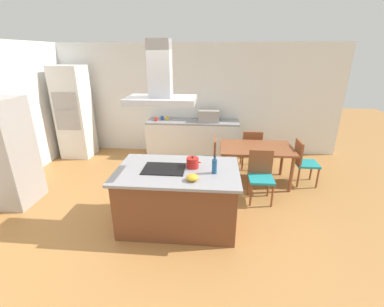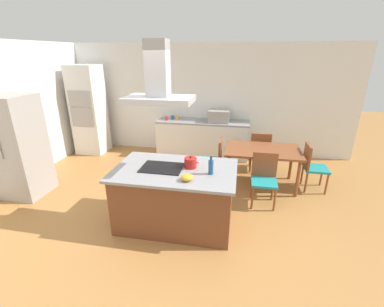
% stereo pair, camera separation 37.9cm
% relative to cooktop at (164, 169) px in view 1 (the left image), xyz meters
% --- Properties ---
extents(ground, '(16.00, 16.00, 0.00)m').
position_rel_cooktop_xyz_m(ground, '(0.19, 1.50, -0.91)').
color(ground, '#AD753D').
extents(wall_back, '(7.20, 0.10, 2.70)m').
position_rel_cooktop_xyz_m(wall_back, '(0.19, 3.25, 0.44)').
color(wall_back, white).
rests_on(wall_back, ground).
extents(kitchen_island, '(1.77, 1.12, 0.90)m').
position_rel_cooktop_xyz_m(kitchen_island, '(0.19, 0.00, -0.45)').
color(kitchen_island, brown).
rests_on(kitchen_island, ground).
extents(cooktop, '(0.60, 0.44, 0.01)m').
position_rel_cooktop_xyz_m(cooktop, '(0.00, 0.00, 0.00)').
color(cooktop, black).
rests_on(cooktop, kitchen_island).
extents(tea_kettle, '(0.23, 0.18, 0.18)m').
position_rel_cooktop_xyz_m(tea_kettle, '(0.40, 0.09, 0.07)').
color(tea_kettle, '#B21E19').
rests_on(tea_kettle, kitchen_island).
extents(olive_oil_bottle, '(0.07, 0.07, 0.26)m').
position_rel_cooktop_xyz_m(olive_oil_bottle, '(0.72, -0.07, 0.10)').
color(olive_oil_bottle, navy).
rests_on(olive_oil_bottle, kitchen_island).
extents(mixing_bowl, '(0.16, 0.16, 0.09)m').
position_rel_cooktop_xyz_m(mixing_bowl, '(0.44, -0.33, 0.04)').
color(mixing_bowl, gold).
rests_on(mixing_bowl, kitchen_island).
extents(back_counter, '(2.25, 0.62, 0.90)m').
position_rel_cooktop_xyz_m(back_counter, '(0.18, 2.88, -0.46)').
color(back_counter, silver).
rests_on(back_counter, ground).
extents(countertop_microwave, '(0.50, 0.38, 0.28)m').
position_rel_cooktop_xyz_m(countertop_microwave, '(0.57, 2.88, 0.13)').
color(countertop_microwave, '#9E9993').
rests_on(countertop_microwave, back_counter).
extents(coffee_mug_red, '(0.08, 0.08, 0.09)m').
position_rel_cooktop_xyz_m(coffee_mug_red, '(-0.72, 2.80, 0.04)').
color(coffee_mug_red, red).
rests_on(coffee_mug_red, back_counter).
extents(coffee_mug_blue, '(0.08, 0.08, 0.09)m').
position_rel_cooktop_xyz_m(coffee_mug_blue, '(-0.59, 2.93, 0.04)').
color(coffee_mug_blue, '#2D56B2').
rests_on(coffee_mug_blue, back_counter).
extents(coffee_mug_yellow, '(0.08, 0.08, 0.09)m').
position_rel_cooktop_xyz_m(coffee_mug_yellow, '(-0.47, 2.92, 0.04)').
color(coffee_mug_yellow, gold).
rests_on(coffee_mug_yellow, back_counter).
extents(wall_oven_stack, '(0.70, 0.66, 2.20)m').
position_rel_cooktop_xyz_m(wall_oven_stack, '(-2.71, 2.65, 0.20)').
color(wall_oven_stack, silver).
rests_on(wall_oven_stack, ground).
extents(refrigerator, '(0.80, 0.73, 1.82)m').
position_rel_cooktop_xyz_m(refrigerator, '(-2.79, 0.38, 0.00)').
color(refrigerator, '#9E9993').
rests_on(refrigerator, ground).
extents(dining_table, '(1.40, 0.90, 0.75)m').
position_rel_cooktop_xyz_m(dining_table, '(1.54, 1.51, -0.24)').
color(dining_table, brown).
rests_on(dining_table, ground).
extents(chair_facing_back_wall, '(0.42, 0.42, 0.89)m').
position_rel_cooktop_xyz_m(chair_facing_back_wall, '(1.54, 2.18, -0.40)').
color(chair_facing_back_wall, teal).
rests_on(chair_facing_back_wall, ground).
extents(chair_at_right_end, '(0.42, 0.42, 0.89)m').
position_rel_cooktop_xyz_m(chair_at_right_end, '(2.45, 1.51, -0.40)').
color(chair_at_right_end, teal).
rests_on(chair_at_right_end, ground).
extents(chair_facing_island, '(0.42, 0.42, 0.89)m').
position_rel_cooktop_xyz_m(chair_facing_island, '(1.54, 0.84, -0.40)').
color(chair_facing_island, teal).
rests_on(chair_facing_island, ground).
extents(chair_at_left_end, '(0.42, 0.42, 0.89)m').
position_rel_cooktop_xyz_m(chair_at_left_end, '(0.62, 1.51, -0.40)').
color(chair_at_left_end, teal).
rests_on(chair_at_left_end, ground).
extents(range_hood, '(0.90, 0.55, 0.78)m').
position_rel_cooktop_xyz_m(range_hood, '(0.00, 0.00, 1.20)').
color(range_hood, '#ADADB2').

